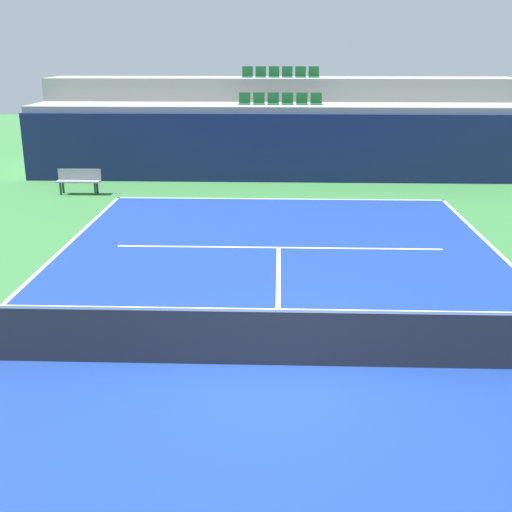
# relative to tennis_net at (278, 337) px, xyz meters

# --- Properties ---
(ground_plane) EXTENTS (80.00, 80.00, 0.00)m
(ground_plane) POSITION_rel_tennis_net_xyz_m (0.00, 0.00, -0.51)
(ground_plane) COLOR #387A3D
(court_surface) EXTENTS (11.00, 24.00, 0.01)m
(court_surface) POSITION_rel_tennis_net_xyz_m (0.00, 0.00, -0.50)
(court_surface) COLOR navy
(court_surface) RESTS_ON ground_plane
(baseline_far) EXTENTS (11.00, 0.10, 0.00)m
(baseline_far) POSITION_rel_tennis_net_xyz_m (0.00, 11.95, -0.50)
(baseline_far) COLOR white
(baseline_far) RESTS_ON court_surface
(service_line_far) EXTENTS (8.26, 0.10, 0.00)m
(service_line_far) POSITION_rel_tennis_net_xyz_m (0.00, 6.40, -0.50)
(service_line_far) COLOR white
(service_line_far) RESTS_ON court_surface
(centre_service_line) EXTENTS (0.10, 6.40, 0.00)m
(centre_service_line) POSITION_rel_tennis_net_xyz_m (0.00, 3.20, -0.50)
(centre_service_line) COLOR white
(centre_service_line) RESTS_ON court_surface
(back_wall) EXTENTS (19.37, 0.30, 2.53)m
(back_wall) POSITION_rel_tennis_net_xyz_m (0.00, 14.94, 0.76)
(back_wall) COLOR navy
(back_wall) RESTS_ON ground_plane
(stands_tier_lower) EXTENTS (19.37, 2.40, 2.75)m
(stands_tier_lower) POSITION_rel_tennis_net_xyz_m (0.00, 16.29, 0.87)
(stands_tier_lower) COLOR #9E9E99
(stands_tier_lower) RESTS_ON ground_plane
(stands_tier_upper) EXTENTS (19.37, 2.40, 3.66)m
(stands_tier_upper) POSITION_rel_tennis_net_xyz_m (0.00, 18.69, 1.32)
(stands_tier_upper) COLOR #9E9E99
(stands_tier_upper) RESTS_ON ground_plane
(seating_row_lower) EXTENTS (3.21, 0.44, 0.44)m
(seating_row_lower) POSITION_rel_tennis_net_xyz_m (0.00, 16.39, 2.37)
(seating_row_lower) COLOR #1E6633
(seating_row_lower) RESTS_ON stands_tier_lower
(seating_row_upper) EXTENTS (3.21, 0.44, 0.44)m
(seating_row_upper) POSITION_rel_tennis_net_xyz_m (0.00, 18.79, 3.28)
(seating_row_upper) COLOR #1E6633
(seating_row_upper) RESTS_ON stands_tier_upper
(tennis_net) EXTENTS (11.08, 0.08, 1.07)m
(tennis_net) POSITION_rel_tennis_net_xyz_m (0.00, 0.00, 0.00)
(tennis_net) COLOR black
(tennis_net) RESTS_ON court_surface
(player_bench) EXTENTS (1.50, 0.40, 0.85)m
(player_bench) POSITION_rel_tennis_net_xyz_m (-6.94, 12.58, -0.00)
(player_bench) COLOR #99999E
(player_bench) RESTS_ON ground_plane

